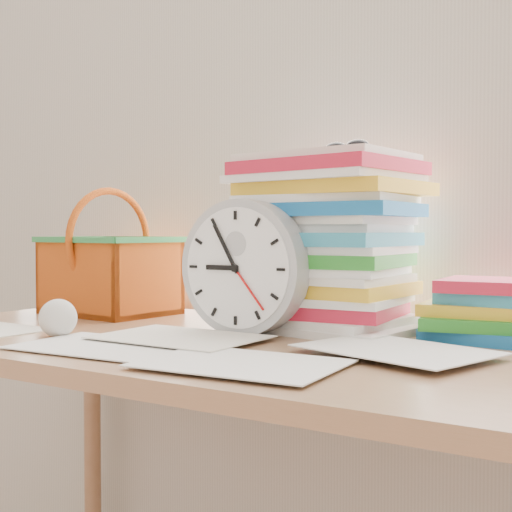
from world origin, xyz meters
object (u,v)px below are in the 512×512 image
Objects in this scene: paper_stack at (329,243)px; clock at (244,267)px; desk at (229,380)px; book_stack at (500,310)px; basket at (110,253)px.

paper_stack is 1.35× the size of clock.
desk is 0.50m from book_stack.
clock reaches higher than book_stack.
basket is (-0.46, 0.12, 0.02)m from clock.
paper_stack is 0.34m from book_stack.
clock is at bearing -125.34° from paper_stack.
paper_stack is (0.10, 0.20, 0.25)m from desk.
book_stack is (0.42, 0.24, 0.13)m from desk.
paper_stack is at bearing 8.04° from basket.
book_stack is at bearing 23.64° from clock.
book_stack reaches higher than desk.
basket reaches higher than book_stack.
clock is at bearing 91.74° from desk.
desk is at bearing -150.59° from book_stack.
basket is (-0.46, 0.17, 0.22)m from desk.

